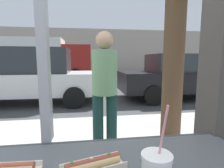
# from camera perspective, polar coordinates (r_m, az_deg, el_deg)

# --- Properties ---
(ground_plane) EXTENTS (60.00, 60.00, 0.00)m
(ground_plane) POSITION_cam_1_polar(r_m,az_deg,el_deg) (9.00, -9.41, -1.45)
(ground_plane) COLOR #424244
(sidewalk_strip) EXTENTS (16.00, 2.80, 0.15)m
(sidewalk_strip) POSITION_cam_1_polar(r_m,az_deg,el_deg) (2.84, -12.35, -20.92)
(sidewalk_strip) COLOR #B2ADA3
(sidewalk_strip) RESTS_ON ground
(building_facade_far) EXTENTS (28.00, 1.20, 4.83)m
(building_facade_far) POSITION_cam_1_polar(r_m,az_deg,el_deg) (20.95, -8.86, 10.42)
(building_facade_far) COLOR #A89E8E
(building_facade_far) RESTS_ON ground
(hotdog_tray_far) EXTENTS (0.27, 0.16, 0.05)m
(hotdog_tray_far) POSITION_cam_1_polar(r_m,az_deg,el_deg) (0.78, -5.92, -24.27)
(hotdog_tray_far) COLOR beige
(hotdog_tray_far) RESTS_ON window_counter
(parked_car_white) EXTENTS (4.53, 1.97, 1.80)m
(parked_car_white) POSITION_cam_1_polar(r_m,az_deg,el_deg) (6.42, -24.18, 2.37)
(parked_car_white) COLOR silver
(parked_car_white) RESTS_ON ground
(parked_car_black) EXTENTS (4.65, 2.04, 1.63)m
(parked_car_black) POSITION_cam_1_polar(r_m,az_deg,el_deg) (7.11, 21.61, 2.46)
(parked_car_black) COLOR black
(parked_car_black) RESTS_ON ground
(box_truck) EXTENTS (6.24, 2.44, 2.75)m
(box_truck) POSITION_cam_1_polar(r_m,az_deg,el_deg) (12.47, -22.09, 7.66)
(box_truck) COLOR silver
(box_truck) RESTS_ON ground
(pedestrian) EXTENTS (0.32, 0.32, 1.63)m
(pedestrian) POSITION_cam_1_polar(r_m,az_deg,el_deg) (2.27, -2.36, -0.96)
(pedestrian) COLOR #193B37
(pedestrian) RESTS_ON sidewalk_strip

